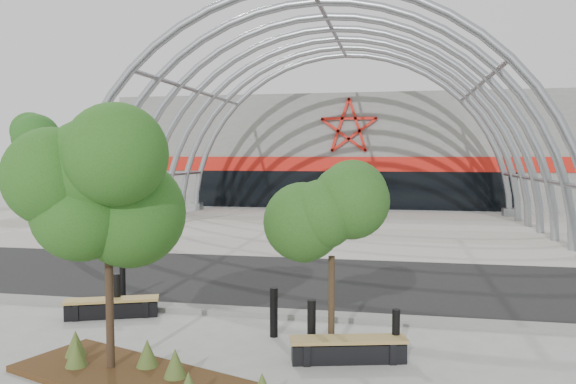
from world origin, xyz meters
TOP-DOWN VIEW (x-y plane):
  - ground at (0.00, 0.00)m, footprint 140.00×140.00m
  - road at (0.00, 3.50)m, footprint 140.00×7.00m
  - forecourt at (0.00, 15.50)m, footprint 60.00×17.00m
  - kerb at (0.00, -0.25)m, footprint 60.00×0.50m
  - arena_building at (0.00, 33.45)m, footprint 34.00×15.24m
  - vault_canopy at (0.00, 15.50)m, footprint 20.80×15.80m
  - planting_bed at (-0.54, -4.52)m, footprint 5.68×3.44m
  - street_tree_0 at (-1.52, -4.11)m, footprint 1.88×1.88m
  - street_tree_1 at (2.08, -2.45)m, footprint 1.53×1.53m
  - bench_0 at (-3.14, -1.07)m, footprint 2.12×1.19m
  - bench_1 at (2.43, -2.82)m, footprint 2.15×0.95m
  - bollard_0 at (-3.66, 0.45)m, footprint 0.15×0.15m
  - bollard_1 at (-3.09, -0.90)m, footprint 0.16×0.16m
  - bollard_2 at (0.81, -1.71)m, footprint 0.16×0.16m
  - bollard_3 at (1.71, -2.48)m, footprint 0.16×0.16m
  - bollard_4 at (3.27, -2.46)m, footprint 0.15×0.15m
  - bg_tree_0 at (-20.00, 20.00)m, footprint 3.00×3.00m

SIDE VIEW (x-z plane):
  - ground at x=0.00m, z-range 0.00..0.00m
  - road at x=0.00m, z-range 0.00..0.02m
  - vault_canopy at x=0.00m, z-range -10.16..10.20m
  - forecourt at x=0.00m, z-range 0.00..0.04m
  - kerb at x=0.00m, z-range 0.00..0.12m
  - planting_bed at x=-0.54m, z-range -0.15..0.42m
  - bench_0 at x=-3.14m, z-range -0.01..0.43m
  - bench_1 at x=2.43m, z-range -0.01..0.44m
  - bollard_4 at x=3.27m, z-range 0.00..0.91m
  - bollard_0 at x=-3.66m, z-range 0.00..0.91m
  - bollard_1 at x=-3.09m, z-range 0.00..0.98m
  - bollard_3 at x=1.71m, z-range 0.00..1.01m
  - bollard_2 at x=0.81m, z-range 0.00..1.02m
  - street_tree_1 at x=2.08m, z-range 0.79..4.40m
  - street_tree_0 at x=-1.52m, z-range 0.94..5.22m
  - arena_building at x=0.00m, z-range -0.01..7.99m
  - bg_tree_0 at x=-20.00m, z-range 1.41..7.86m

